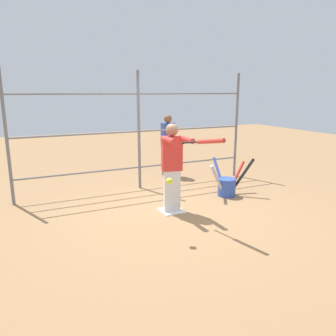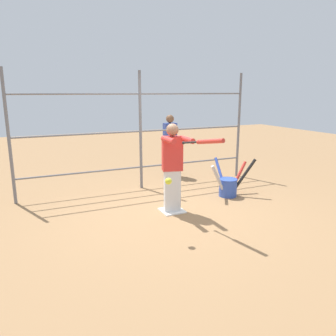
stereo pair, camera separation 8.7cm
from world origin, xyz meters
TOP-DOWN VIEW (x-y plane):
  - ground_plane at (0.00, 0.00)m, footprint 24.00×24.00m
  - home_plate at (0.00, 0.00)m, footprint 0.40×0.40m
  - fence_backstop at (0.00, -1.60)m, footprint 5.13×0.06m
  - batter at (0.00, 0.02)m, footprint 0.39×0.60m
  - baseball_bat_swinging at (-0.10, 0.95)m, footprint 0.22×0.90m
  - softball_in_flight at (0.51, 0.97)m, footprint 0.10×0.10m
  - bat_bucket at (-1.42, -0.33)m, footprint 1.05×0.86m
  - bystander_behind_fence at (-1.03, -2.34)m, footprint 0.32×0.20m

SIDE VIEW (x-z plane):
  - ground_plane at x=0.00m, z-range 0.00..0.00m
  - home_plate at x=0.00m, z-range 0.00..0.02m
  - bat_bucket at x=-1.42m, z-range -0.17..0.61m
  - bystander_behind_fence at x=-1.03m, z-range 0.03..1.55m
  - batter at x=0.00m, z-range 0.06..1.62m
  - softball_in_flight at x=0.51m, z-range 0.81..0.91m
  - fence_backstop at x=0.00m, z-range 0.00..2.50m
  - baseball_bat_swinging at x=-0.10m, z-range 1.27..1.47m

